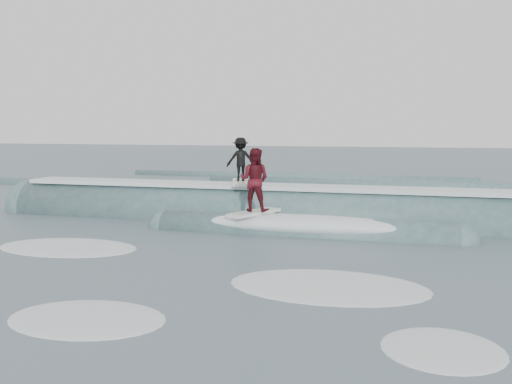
# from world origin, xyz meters

# --- Properties ---
(ground) EXTENTS (160.00, 160.00, 0.00)m
(ground) POSITION_xyz_m (0.00, 0.00, 0.00)
(ground) COLOR #41555E
(ground) RESTS_ON ground
(breaking_wave) EXTENTS (20.79, 3.97, 2.38)m
(breaking_wave) POSITION_xyz_m (0.26, 5.41, 0.04)
(breaking_wave) COLOR #355859
(breaking_wave) RESTS_ON ground
(surfer_black) EXTENTS (1.14, 2.07, 1.61)m
(surfer_black) POSITION_xyz_m (-0.84, 5.73, 2.02)
(surfer_black) COLOR white
(surfer_black) RESTS_ON ground
(surfer_red) EXTENTS (1.30, 2.05, 2.04)m
(surfer_red) POSITION_xyz_m (0.29, 3.53, 1.54)
(surfer_red) COLOR silver
(surfer_red) RESTS_ON ground
(whitewater) EXTENTS (16.06, 7.73, 0.10)m
(whitewater) POSITION_xyz_m (-0.16, -1.93, 0.00)
(whitewater) COLOR silver
(whitewater) RESTS_ON ground
(far_swells) EXTENTS (37.11, 8.65, 0.80)m
(far_swells) POSITION_xyz_m (-2.12, 17.65, 0.00)
(far_swells) COLOR #355859
(far_swells) RESTS_ON ground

